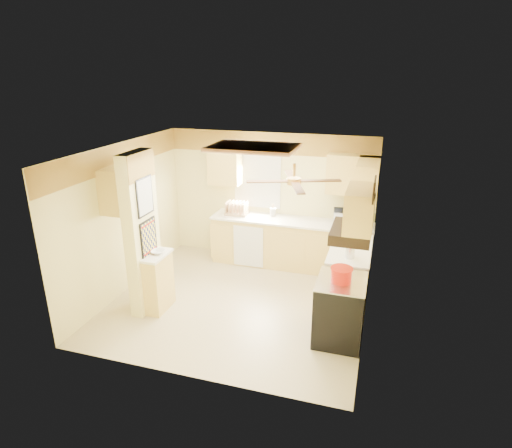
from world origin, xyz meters
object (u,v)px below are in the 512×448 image
(dutch_oven, at_px, (341,275))
(stove, at_px, (340,310))
(kettle, at_px, (350,251))
(microwave, at_px, (348,218))
(bowl, at_px, (158,252))

(dutch_oven, bearing_deg, stove, 71.15)
(dutch_oven, xyz_separation_m, kettle, (0.04, 0.76, 0.03))
(microwave, xyz_separation_m, dutch_oven, (0.13, -2.20, -0.06))
(stove, bearing_deg, dutch_oven, -108.85)
(bowl, relative_size, dutch_oven, 0.68)
(stove, distance_m, microwave, 2.26)
(bowl, relative_size, kettle, 0.93)
(bowl, height_order, dutch_oven, dutch_oven)
(stove, xyz_separation_m, microwave, (-0.14, 2.17, 0.62))
(stove, relative_size, dutch_oven, 3.06)
(microwave, distance_m, kettle, 1.45)
(microwave, bearing_deg, kettle, 91.05)
(microwave, height_order, bowl, microwave)
(microwave, bearing_deg, bowl, 32.93)
(kettle, bearing_deg, bowl, -166.20)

